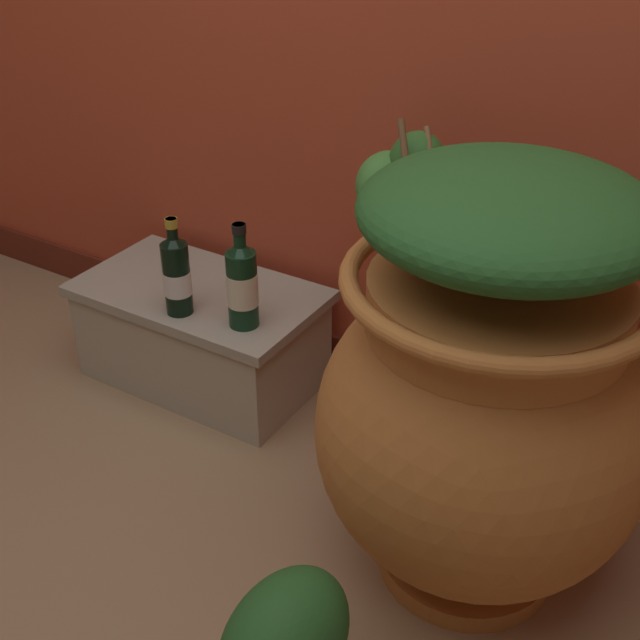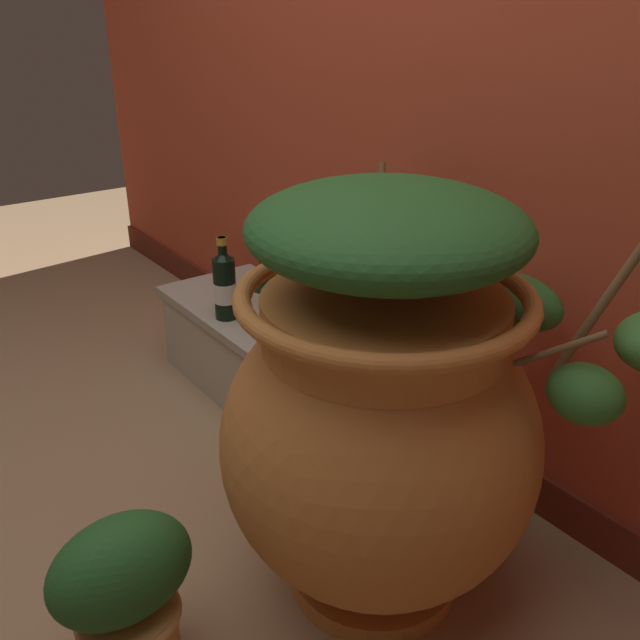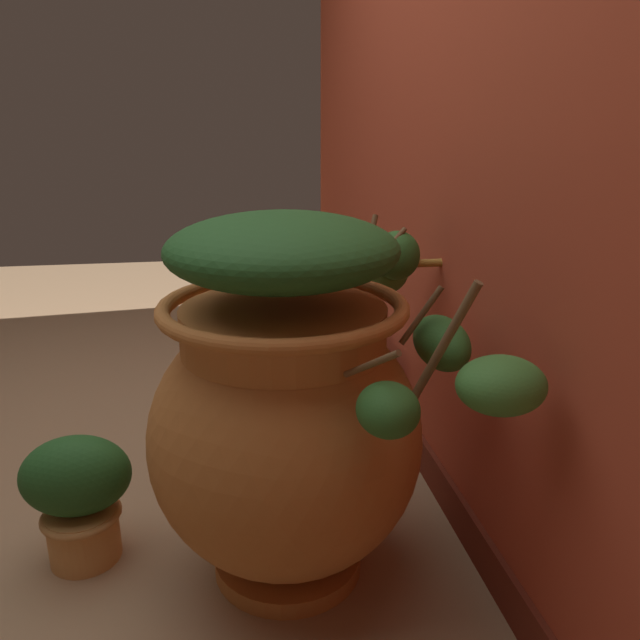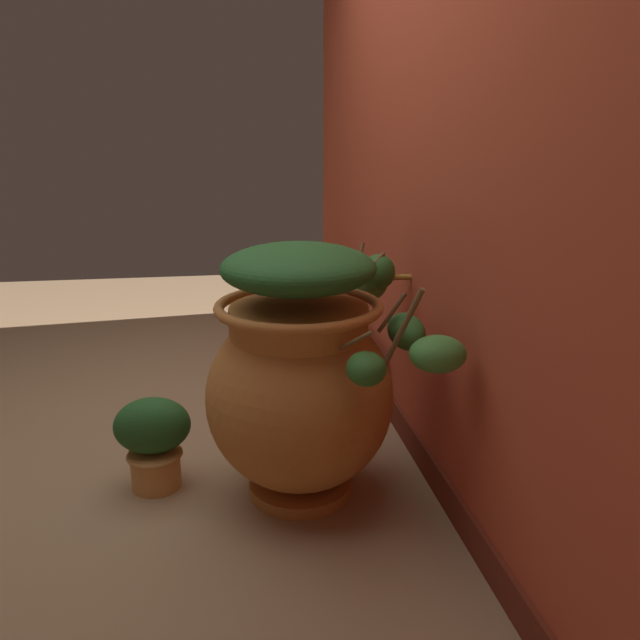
# 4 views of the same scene
# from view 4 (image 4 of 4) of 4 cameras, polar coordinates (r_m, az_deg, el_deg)

# --- Properties ---
(ground_plane) EXTENTS (7.00, 7.00, 0.00)m
(ground_plane) POSITION_cam_4_polar(r_m,az_deg,el_deg) (2.79, -15.38, -11.38)
(ground_plane) COLOR #9E7A56
(back_wall) EXTENTS (4.40, 0.33, 2.60)m
(back_wall) POSITION_cam_4_polar(r_m,az_deg,el_deg) (2.60, 10.67, 16.62)
(back_wall) COLOR #B74228
(back_wall) RESTS_ON ground_plane
(terracotta_urn) EXTENTS (0.91, 0.81, 0.94)m
(terracotta_urn) POSITION_cam_4_polar(r_m,az_deg,el_deg) (2.19, -1.62, -5.12)
(terracotta_urn) COLOR #C17033
(terracotta_urn) RESTS_ON ground_plane
(stone_ledge) EXTENTS (0.69, 0.40, 0.30)m
(stone_ledge) POSITION_cam_4_polar(r_m,az_deg,el_deg) (3.20, 0.80, -3.79)
(stone_ledge) COLOR #B2A893
(stone_ledge) RESTS_ON ground_plane
(wine_bottle_left) EXTENTS (0.08, 0.08, 0.29)m
(wine_bottle_left) POSITION_cam_4_polar(r_m,az_deg,el_deg) (2.90, -0.13, -0.50)
(wine_bottle_left) COLOR black
(wine_bottle_left) RESTS_ON stone_ledge
(wine_bottle_middle) EXTENTS (0.07, 0.07, 0.27)m
(wine_bottle_middle) POSITION_cam_4_polar(r_m,az_deg,el_deg) (3.07, -1.35, 0.33)
(wine_bottle_middle) COLOR black
(wine_bottle_middle) RESTS_ON stone_ledge
(potted_shrub) EXTENTS (0.21, 0.28, 0.36)m
(potted_shrub) POSITION_cam_4_polar(r_m,az_deg,el_deg) (2.41, -15.30, -10.71)
(potted_shrub) COLOR #D68E4C
(potted_shrub) RESTS_ON ground_plane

